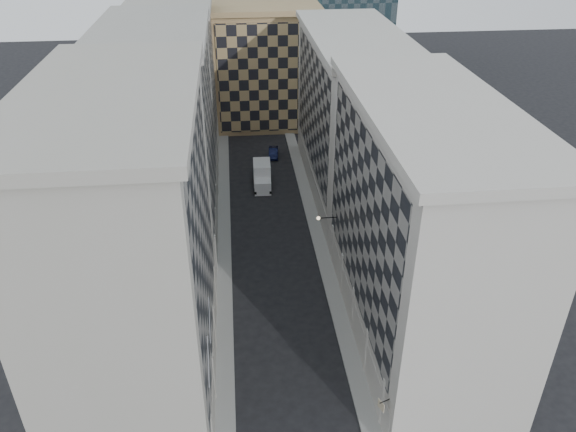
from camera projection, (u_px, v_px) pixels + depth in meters
sidewalk_west at (224, 243)px, 61.91m from camera, size 1.50×100.00×0.15m
sidewalk_east at (318, 238)px, 62.82m from camera, size 1.50×100.00×0.15m
bldg_left_a at (135, 254)px, 39.16m from camera, size 10.80×22.80×23.70m
bldg_left_b at (164, 140)px, 58.30m from camera, size 10.80×22.80×22.70m
bldg_left_c at (178, 81)px, 77.43m from camera, size 10.80×22.80×21.70m
bldg_right_a at (418, 226)px, 45.26m from camera, size 10.80×26.80×20.70m
bldg_right_b at (352, 115)px, 68.68m from camera, size 10.80×28.80×19.70m
tan_block at (265, 64)px, 90.33m from camera, size 16.80×14.80×18.80m
flagpoles_left at (209, 340)px, 37.24m from camera, size 0.10×6.33×2.33m
bracket_lamp at (320, 218)px, 54.50m from camera, size 1.98×0.36×0.36m
box_truck at (262, 176)px, 73.37m from camera, size 2.39×5.52×2.99m
dark_car at (273, 153)px, 81.62m from camera, size 1.65×3.89×1.25m
shop_sign at (381, 405)px, 37.76m from camera, size 0.76×0.67×0.77m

